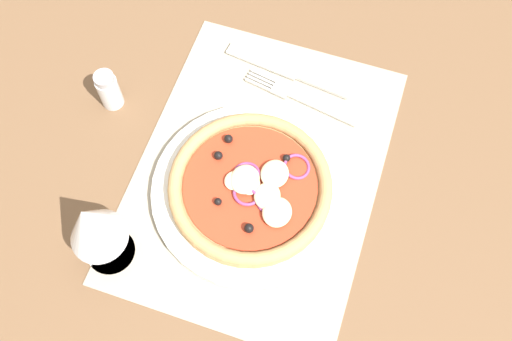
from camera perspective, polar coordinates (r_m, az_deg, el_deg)
name	(u,v)px	position (r cm, az deg, el deg)	size (l,w,h in cm)	color
ground_plane	(258,176)	(83.61, 0.23, -0.50)	(190.00, 140.00, 2.40)	brown
placemat	(258,171)	(82.34, 0.24, -0.10)	(45.08, 33.11, 0.40)	#A39984
plate	(247,190)	(80.25, -0.88, -1.94)	(27.09, 27.09, 1.33)	silver
pizza	(248,185)	(78.58, -0.78, -1.46)	(22.22, 22.22, 2.61)	tan
fork	(295,96)	(87.96, 3.81, 7.25)	(4.65, 17.99, 0.44)	silver
knife	(286,71)	(90.35, 2.94, 9.71)	(4.22, 20.05, 0.62)	silver
wine_glass	(92,226)	(71.40, -15.70, -5.26)	(7.20, 7.20, 14.90)	silver
pepper_shaker	(109,90)	(87.86, -14.17, 7.63)	(3.20, 3.20, 6.70)	silver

